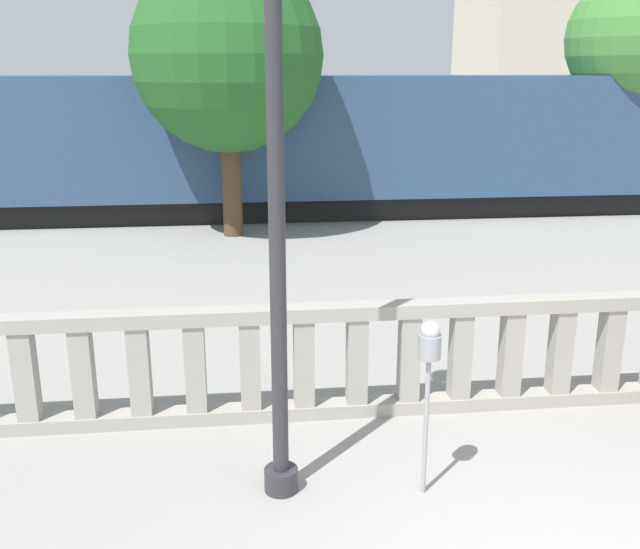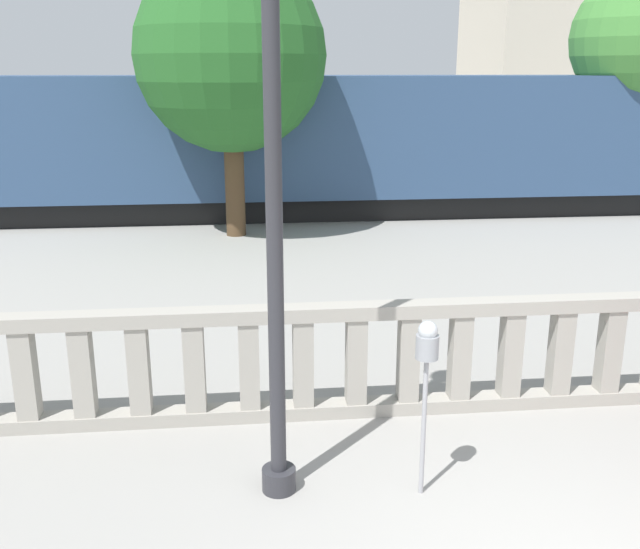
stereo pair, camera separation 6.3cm
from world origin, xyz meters
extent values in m
cube|color=#9E998E|center=(0.00, 3.06, 0.07)|extent=(12.85, 0.24, 0.14)
cube|color=#9E998E|center=(0.00, 3.06, 1.12)|extent=(12.85, 0.24, 0.14)
cube|color=#9E998E|center=(-4.31, 3.06, 0.60)|extent=(0.20, 0.20, 0.91)
cube|color=#9E998E|center=(-3.77, 3.06, 0.60)|extent=(0.20, 0.20, 0.91)
cube|color=#9E998E|center=(-3.23, 3.06, 0.60)|extent=(0.20, 0.20, 0.91)
cube|color=#9E998E|center=(-2.69, 3.06, 0.60)|extent=(0.20, 0.20, 0.91)
cube|color=#9E998E|center=(-2.15, 3.06, 0.60)|extent=(0.20, 0.20, 0.91)
cube|color=#9E998E|center=(-1.62, 3.06, 0.60)|extent=(0.20, 0.20, 0.91)
cube|color=#9E998E|center=(-1.08, 3.06, 0.60)|extent=(0.20, 0.20, 0.91)
cube|color=#9E998E|center=(-0.54, 3.06, 0.60)|extent=(0.20, 0.20, 0.91)
cube|color=#9E998E|center=(0.00, 3.06, 0.60)|extent=(0.20, 0.20, 0.91)
cube|color=#9E998E|center=(0.54, 3.06, 0.60)|extent=(0.20, 0.20, 0.91)
cube|color=#9E998E|center=(1.08, 3.06, 0.60)|extent=(0.20, 0.20, 0.91)
cube|color=#9E998E|center=(1.62, 3.06, 0.60)|extent=(0.20, 0.20, 0.91)
cylinder|color=#2D2D33|center=(-1.93, 1.76, 0.10)|extent=(0.29, 0.29, 0.20)
cylinder|color=#2D2D33|center=(-1.93, 1.76, 2.46)|extent=(0.13, 0.13, 4.52)
cylinder|color=#99999E|center=(-0.75, 1.59, 0.61)|extent=(0.04, 0.04, 1.22)
cylinder|color=gray|center=(-0.75, 1.59, 1.32)|extent=(0.19, 0.19, 0.20)
sphere|color=#B2B7BC|center=(-0.75, 1.59, 1.45)|extent=(0.16, 0.16, 0.16)
cube|color=black|center=(0.78, 13.76, 0.28)|extent=(24.70, 2.30, 0.55)
cube|color=navy|center=(0.78, 13.76, 1.92)|extent=(25.21, 2.87, 2.74)
cylinder|color=#4C3823|center=(-2.36, 11.51, 1.12)|extent=(0.41, 0.41, 2.24)
sphere|color=#235B23|center=(-2.36, 11.51, 3.70)|extent=(3.89, 3.89, 3.89)
cylinder|color=#4C3823|center=(7.18, 13.25, 1.48)|extent=(0.33, 0.33, 2.95)
sphere|color=#428438|center=(7.18, 13.25, 4.13)|extent=(3.14, 3.14, 3.14)
camera|label=1|loc=(-2.21, -3.54, 3.43)|focal=40.00mm
camera|label=2|loc=(-2.14, -3.55, 3.43)|focal=40.00mm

